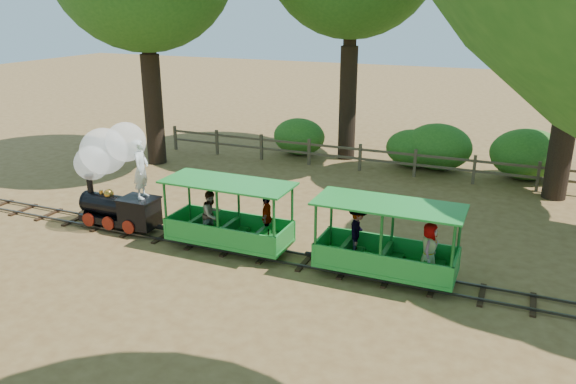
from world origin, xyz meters
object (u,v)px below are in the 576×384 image
at_px(locomotive, 112,168).
at_px(carriage_rear, 385,246).
at_px(carriage_front, 230,222).
at_px(fence, 387,158).

xyz_separation_m(locomotive, carriage_rear, (7.44, -0.03, -0.93)).
height_order(locomotive, carriage_rear, locomotive).
distance_m(locomotive, carriage_front, 3.71).
distance_m(carriage_front, carriage_rear, 3.85).
bearing_deg(locomotive, carriage_front, -1.29).
xyz_separation_m(locomotive, carriage_front, (3.59, -0.08, -0.95)).
xyz_separation_m(carriage_rear, fence, (-1.87, 7.95, -0.18)).
bearing_deg(carriage_front, locomotive, 178.71).
bearing_deg(locomotive, carriage_rear, -0.20).
distance_m(carriage_front, fence, 8.25).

